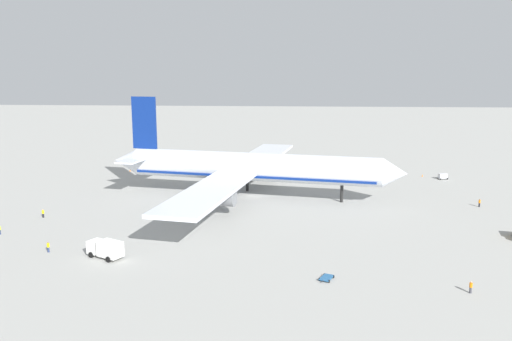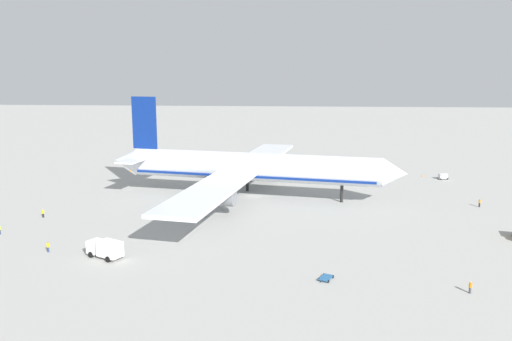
% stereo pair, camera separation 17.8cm
% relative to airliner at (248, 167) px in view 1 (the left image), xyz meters
% --- Properties ---
extents(ground_plane, '(600.00, 600.00, 0.00)m').
position_rel_airliner_xyz_m(ground_plane, '(1.24, -0.30, -6.70)').
color(ground_plane, '#9E9E99').
extents(airliner, '(68.24, 81.10, 22.30)m').
position_rel_airliner_xyz_m(airliner, '(0.00, 0.00, 0.00)').
color(airliner, silver).
rests_on(airliner, ground).
extents(service_truck_1, '(6.26, 4.72, 2.81)m').
position_rel_airliner_xyz_m(service_truck_1, '(-18.15, -41.10, -5.16)').
color(service_truck_1, white).
rests_on(service_truck_1, ground).
extents(baggage_cart_0, '(3.25, 2.13, 1.50)m').
position_rel_airliner_xyz_m(baggage_cart_0, '(49.58, 22.72, -5.89)').
color(baggage_cart_0, gray).
rests_on(baggage_cart_0, ground).
extents(baggage_cart_1, '(2.28, 3.02, 0.40)m').
position_rel_airliner_xyz_m(baggage_cart_1, '(15.14, -46.94, -6.44)').
color(baggage_cart_1, '#26598C').
rests_on(baggage_cart_1, ground).
extents(ground_worker_0, '(0.54, 0.54, 1.70)m').
position_rel_airliner_xyz_m(ground_worker_0, '(-28.18, -39.31, -5.84)').
color(ground_worker_0, navy).
rests_on(ground_worker_0, ground).
extents(ground_worker_1, '(0.45, 0.45, 1.69)m').
position_rel_airliner_xyz_m(ground_worker_1, '(-38.38, -20.40, -5.84)').
color(ground_worker_1, black).
rests_on(ground_worker_1, ground).
extents(ground_worker_2, '(0.55, 0.55, 1.69)m').
position_rel_airliner_xyz_m(ground_worker_2, '(-40.87, -31.27, -5.84)').
color(ground_worker_2, navy).
rests_on(ground_worker_2, ground).
extents(ground_worker_3, '(0.57, 0.57, 1.62)m').
position_rel_airliner_xyz_m(ground_worker_3, '(33.46, -50.00, -5.88)').
color(ground_worker_3, '#3F3F47').
rests_on(ground_worker_3, ground).
extents(ground_worker_4, '(0.56, 0.56, 1.71)m').
position_rel_airliner_xyz_m(ground_worker_4, '(49.48, -5.64, -5.83)').
color(ground_worker_4, black).
rests_on(ground_worker_4, ground).
extents(traffic_cone_0, '(0.36, 0.36, 0.55)m').
position_rel_airliner_xyz_m(traffic_cone_0, '(-36.26, 27.06, -6.43)').
color(traffic_cone_0, orange).
rests_on(traffic_cone_0, ground).
extents(traffic_cone_1, '(0.36, 0.36, 0.55)m').
position_rel_airliner_xyz_m(traffic_cone_1, '(45.07, 25.84, -6.43)').
color(traffic_cone_1, orange).
rests_on(traffic_cone_1, ground).
extents(traffic_cone_2, '(0.36, 0.36, 0.55)m').
position_rel_airliner_xyz_m(traffic_cone_2, '(17.86, 37.88, -6.43)').
color(traffic_cone_2, orange).
rests_on(traffic_cone_2, ground).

